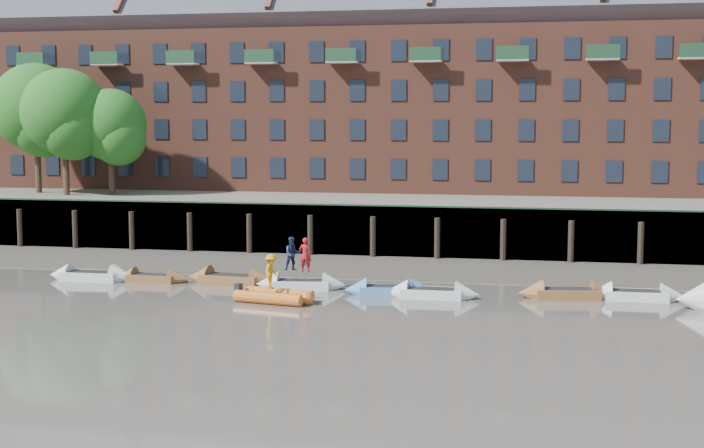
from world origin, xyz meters
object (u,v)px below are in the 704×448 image
(rowboat_5, at_px, (432,293))
(rowboat_7, at_px, (636,295))
(rowboat_0, at_px, (92,276))
(person_rib_crew, at_px, (271,271))
(rib_tender, at_px, (277,296))
(rowboat_2, at_px, (231,279))
(rowboat_4, at_px, (389,290))
(rowboat_3, at_px, (301,284))
(rowboat_6, at_px, (567,293))
(person_rower_a, at_px, (305,255))
(person_rower_b, at_px, (292,254))
(rowboat_1, at_px, (152,278))

(rowboat_5, xyz_separation_m, rowboat_7, (9.67, 1.42, -0.00))
(rowboat_0, distance_m, rowboat_7, 28.18)
(person_rib_crew, bearing_deg, rib_tender, -103.82)
(rowboat_0, relative_size, rowboat_2, 0.95)
(rowboat_2, bearing_deg, rowboat_4, -3.58)
(rowboat_3, height_order, rowboat_6, rowboat_6)
(rowboat_3, xyz_separation_m, rowboat_5, (6.85, -1.14, -0.00))
(rowboat_2, xyz_separation_m, person_rower_a, (4.21, -0.77, 1.52))
(rowboat_5, relative_size, person_rower_b, 2.64)
(rowboat_6, distance_m, person_rower_b, 13.86)
(rowboat_4, distance_m, person_rower_a, 4.72)
(rowboat_2, bearing_deg, rib_tender, -43.94)
(rowboat_7, bearing_deg, rowboat_5, -172.43)
(rowboat_0, relative_size, rowboat_7, 1.06)
(rowboat_0, distance_m, rib_tender, 12.10)
(person_rower_a, bearing_deg, rowboat_1, -5.69)
(rowboat_6, bearing_deg, person_rower_a, 171.23)
(rowboat_6, bearing_deg, person_rib_crew, -174.44)
(rowboat_6, bearing_deg, rowboat_4, 175.80)
(person_rower_b, bearing_deg, rowboat_5, -37.29)
(rowboat_7, relative_size, person_rower_a, 2.61)
(rowboat_3, height_order, rib_tender, rowboat_3)
(rowboat_2, height_order, rib_tender, rowboat_2)
(person_rower_a, bearing_deg, rowboat_3, -12.79)
(rowboat_2, distance_m, rowboat_6, 17.25)
(rowboat_3, bearing_deg, rowboat_6, -6.96)
(rowboat_3, xyz_separation_m, person_rower_a, (0.26, -0.05, 1.54))
(rowboat_6, xyz_separation_m, person_rower_a, (-13.03, -0.10, 1.53))
(rowboat_6, distance_m, person_rib_crew, 14.33)
(rib_tender, relative_size, person_rower_a, 2.21)
(rowboat_3, height_order, person_rower_b, person_rower_b)
(rib_tender, xyz_separation_m, person_rib_crew, (-0.30, 0.10, 1.16))
(person_rower_a, bearing_deg, rowboat_5, 168.76)
(rowboat_2, bearing_deg, rowboat_0, -170.87)
(rowboat_3, distance_m, rib_tender, 3.69)
(rowboat_3, height_order, rowboat_7, rowboat_3)
(rowboat_4, distance_m, rowboat_6, 8.65)
(person_rower_b, bearing_deg, rowboat_6, -27.49)
(rib_tender, height_order, person_rib_crew, person_rib_crew)
(rib_tender, bearing_deg, rowboat_2, 141.75)
(rowboat_2, bearing_deg, rowboat_1, -171.68)
(rowboat_5, bearing_deg, rib_tender, -159.87)
(rowboat_5, bearing_deg, rowboat_2, 170.57)
(rowboat_1, height_order, rowboat_2, rowboat_2)
(rowboat_2, distance_m, rowboat_4, 8.73)
(rowboat_1, bearing_deg, rowboat_5, -4.26)
(rowboat_0, distance_m, person_rower_b, 11.27)
(rowboat_2, xyz_separation_m, person_rib_crew, (3.43, -4.31, 1.19))
(rowboat_2, xyz_separation_m, person_rower_b, (3.46, -0.50, 1.52))
(rowboat_4, distance_m, rib_tender, 5.73)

